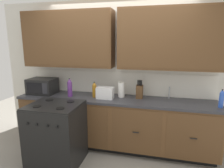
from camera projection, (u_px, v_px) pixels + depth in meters
The scene contains 12 objects.
ground_plane at pixel (110, 156), 3.15m from camera, with size 8.31×8.31×0.00m, color gray.
wall_unit at pixel (117, 52), 3.27m from camera, with size 4.52×0.40×2.55m.
counter_run at pixel (114, 122), 3.33m from camera, with size 3.35×0.64×0.90m.
stove_range at pixel (56, 134), 2.91m from camera, with size 0.76×0.68×0.95m.
microwave at pixel (42, 86), 3.52m from camera, with size 0.48×0.37×0.28m.
toaster at pixel (105, 93), 3.21m from camera, with size 0.28×0.18×0.19m.
knife_block at pixel (140, 91), 3.23m from camera, with size 0.11×0.14×0.31m.
sink_faucet at pixel (169, 93), 3.22m from camera, with size 0.02×0.02×0.20m, color #B2B5BA.
paper_towel_roll at pixel (121, 90), 3.29m from camera, with size 0.12×0.12×0.26m, color white.
bottle_amber at pixel (94, 90), 3.28m from camera, with size 0.07×0.07×0.27m.
bottle_blue at pixel (221, 99), 2.75m from camera, with size 0.07×0.07×0.27m.
bottle_violet at pixel (70, 88), 3.32m from camera, with size 0.08×0.08×0.32m.
Camera 1 is at (0.70, -2.74, 1.82)m, focal length 30.71 mm.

